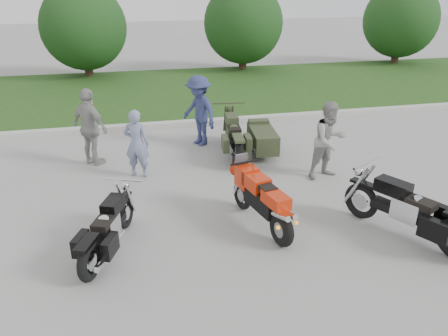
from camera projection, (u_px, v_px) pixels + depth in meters
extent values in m
plane|color=#9F9F99|center=(217.00, 228.00, 7.88)|extent=(80.00, 80.00, 0.00)
cube|color=#B6B3AB|center=(177.00, 124.00, 13.22)|extent=(60.00, 0.30, 0.15)
cube|color=#346221|center=(165.00, 92.00, 16.93)|extent=(60.00, 8.00, 0.14)
cylinder|color=#3F2B1C|center=(88.00, 65.00, 19.12)|extent=(0.36, 0.36, 1.20)
sphere|color=#163D16|center=(83.00, 27.00, 18.47)|extent=(3.60, 3.60, 3.60)
cylinder|color=#3F2B1C|center=(243.00, 59.00, 20.49)|extent=(0.36, 0.36, 1.20)
sphere|color=#163D16|center=(243.00, 23.00, 19.85)|extent=(3.60, 3.60, 3.60)
cylinder|color=#3F2B1C|center=(396.00, 53.00, 22.07)|extent=(0.36, 0.36, 1.20)
sphere|color=#163D16|center=(401.00, 20.00, 21.42)|extent=(3.60, 3.60, 3.60)
torus|color=black|center=(282.00, 229.00, 7.28)|extent=(0.32, 0.63, 0.60)
torus|color=black|center=(242.00, 195.00, 8.45)|extent=(0.25, 0.60, 0.58)
cube|color=black|center=(262.00, 200.00, 7.73)|extent=(0.47, 0.92, 0.34)
cube|color=red|center=(256.00, 182.00, 7.81)|extent=(0.45, 0.60, 0.25)
cube|color=red|center=(276.00, 200.00, 7.28)|extent=(0.41, 0.59, 0.21)
cube|color=black|center=(267.00, 188.00, 7.51)|extent=(0.33, 0.39, 0.10)
cube|color=red|center=(247.00, 176.00, 8.12)|extent=(0.41, 0.46, 0.39)
cylinder|color=silver|center=(281.00, 216.00, 7.09)|extent=(0.21, 0.46, 0.21)
cylinder|color=silver|center=(288.00, 214.00, 7.15)|extent=(0.21, 0.46, 0.21)
torus|color=black|center=(89.00, 261.00, 6.46)|extent=(0.37, 0.63, 0.62)
torus|color=black|center=(126.00, 213.00, 7.82)|extent=(0.31, 0.58, 0.58)
cube|color=black|center=(109.00, 230.00, 7.11)|extent=(0.58, 1.09, 0.13)
cube|color=silver|center=(108.00, 227.00, 7.08)|extent=(0.40, 0.48, 0.32)
cube|color=black|center=(113.00, 205.00, 7.22)|extent=(0.42, 0.56, 0.20)
cube|color=black|center=(104.00, 222.00, 6.89)|extent=(0.40, 0.52, 0.11)
cube|color=black|center=(86.00, 243.00, 6.32)|extent=(0.37, 0.54, 0.05)
cylinder|color=silver|center=(111.00, 249.00, 6.85)|extent=(0.45, 0.97, 0.09)
torus|color=black|center=(361.00, 201.00, 8.12)|extent=(0.44, 0.67, 0.69)
cube|color=black|center=(407.00, 214.00, 7.46)|extent=(0.83, 1.25, 0.15)
cube|color=silver|center=(408.00, 209.00, 7.43)|extent=(0.51, 0.58, 0.38)
cube|color=black|center=(393.00, 187.00, 7.53)|extent=(0.55, 0.66, 0.24)
cube|color=black|center=(419.00, 203.00, 7.24)|extent=(0.52, 0.62, 0.13)
cylinder|color=silver|center=(432.00, 226.00, 7.38)|extent=(0.66, 1.09, 0.11)
torus|color=black|center=(238.00, 153.00, 10.27)|extent=(0.25, 0.73, 0.71)
torus|color=black|center=(229.00, 130.00, 11.85)|extent=(0.19, 0.68, 0.67)
cube|color=black|center=(233.00, 137.00, 11.02)|extent=(0.35, 1.28, 0.15)
cube|color=#333C23|center=(233.00, 134.00, 10.99)|extent=(0.36, 0.50, 0.37)
cube|color=#333C23|center=(232.00, 119.00, 11.16)|extent=(0.35, 0.60, 0.23)
cube|color=black|center=(234.00, 129.00, 10.77)|extent=(0.34, 0.55, 0.13)
cube|color=#333C23|center=(238.00, 138.00, 10.12)|extent=(0.29, 0.60, 0.06)
cylinder|color=#333C23|center=(243.00, 148.00, 10.77)|extent=(0.22, 1.16, 0.11)
cube|color=#333C23|center=(263.00, 138.00, 11.02)|extent=(0.71, 1.42, 0.47)
torus|color=black|center=(273.00, 143.00, 11.10)|extent=(0.18, 0.60, 0.59)
imported|color=gray|center=(137.00, 144.00, 9.65)|extent=(0.67, 0.56, 1.56)
imported|color=#969591|center=(329.00, 140.00, 9.58)|extent=(0.99, 0.86, 1.74)
imported|color=navy|center=(199.00, 111.00, 11.46)|extent=(1.19, 1.39, 1.86)
imported|color=#979792|center=(90.00, 127.00, 10.23)|extent=(1.08, 1.10, 1.86)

